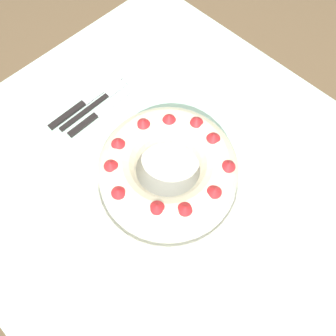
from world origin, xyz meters
TOP-DOWN VIEW (x-y plane):
  - ground_plane at (0.00, 0.00)m, footprint 8.00×8.00m
  - dining_table at (0.00, 0.00)m, footprint 1.11×0.93m
  - serving_dish at (-0.02, -0.01)m, footprint 0.34×0.34m
  - bundt_cake at (-0.02, -0.01)m, footprint 0.31×0.31m
  - fork at (-0.31, 0.02)m, footprint 0.02×0.22m
  - serving_knife at (-0.34, -0.02)m, footprint 0.02×0.25m
  - cake_knife at (-0.28, -0.02)m, footprint 0.02×0.19m

SIDE VIEW (x-z plane):
  - ground_plane at x=0.00m, z-range 0.00..0.00m
  - dining_table at x=0.00m, z-range 0.27..1.01m
  - fork at x=-0.31m, z-range 0.75..0.75m
  - cake_knife at x=-0.28m, z-range 0.75..0.76m
  - serving_knife at x=-0.34m, z-range 0.75..0.76m
  - serving_dish at x=-0.02m, z-range 0.75..0.77m
  - bundt_cake at x=-0.02m, z-range 0.77..0.86m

